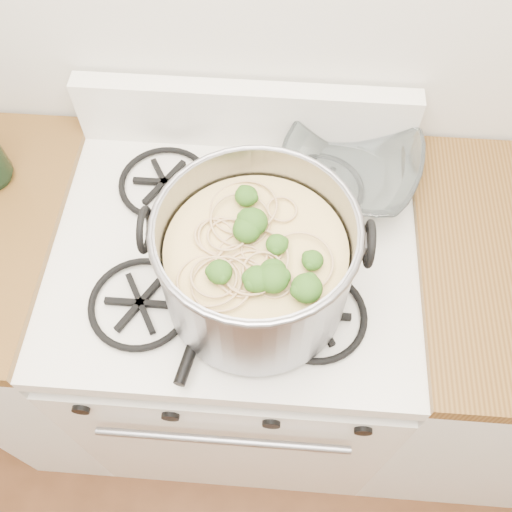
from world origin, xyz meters
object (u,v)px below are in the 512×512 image
object	(u,v)px
gas_range	(240,337)
spatula	(222,264)
glass_bowl	(349,172)
stock_pot	(256,265)

from	to	relation	value
gas_range	spatula	size ratio (longest dim) A/B	2.98
gas_range	glass_bowl	size ratio (longest dim) A/B	7.73
spatula	gas_range	bearing A→B (deg)	84.42
gas_range	glass_bowl	xyz separation A→B (m)	(0.23, 0.19, 0.50)
spatula	glass_bowl	distance (m)	0.36
glass_bowl	stock_pot	bearing A→B (deg)	-120.82
spatula	glass_bowl	world-z (taller)	glass_bowl
stock_pot	glass_bowl	bearing A→B (deg)	59.18
stock_pot	spatula	world-z (taller)	stock_pot
gas_range	spatula	xyz separation A→B (m)	(-0.02, -0.06, 0.50)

